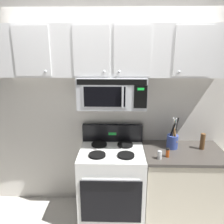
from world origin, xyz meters
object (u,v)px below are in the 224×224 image
salt_shaker (160,155)px  over_range_microwave (112,92)px  pepper_mill (202,141)px  spice_jar (168,153)px  stove_range (112,182)px  utensil_crock_blue (173,139)px

salt_shaker → over_range_microwave: bearing=149.2°
salt_shaker → pepper_mill: pepper_mill is taller
pepper_mill → over_range_microwave: bearing=177.2°
salt_shaker → pepper_mill: size_ratio=0.47×
salt_shaker → spice_jar: spice_jar is taller
over_range_microwave → pepper_mill: size_ratio=3.92×
stove_range → spice_jar: 0.80m
over_range_microwave → salt_shaker: over_range_microwave is taller
stove_range → spice_jar: stove_range is taller
utensil_crock_blue → spice_jar: (-0.10, -0.23, -0.06)m
stove_range → over_range_microwave: 1.11m
utensil_crock_blue → pepper_mill: bearing=-3.2°
over_range_microwave → salt_shaker: 0.87m
over_range_microwave → utensil_crock_blue: (0.72, -0.03, -0.57)m
over_range_microwave → spice_jar: (0.62, -0.26, -0.62)m
over_range_microwave → utensil_crock_blue: size_ratio=1.94×
spice_jar → over_range_microwave: bearing=156.9°
salt_shaker → pepper_mill: (0.55, 0.26, 0.05)m
utensil_crock_blue → stove_range: bearing=-173.4°
utensil_crock_blue → spice_jar: 0.26m
utensil_crock_blue → spice_jar: utensil_crock_blue is taller
stove_range → pepper_mill: size_ratio=5.78×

